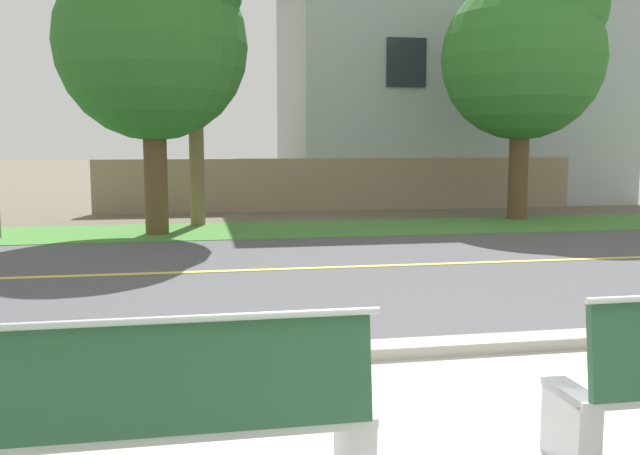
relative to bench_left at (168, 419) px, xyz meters
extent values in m
plane|color=#665B4C|center=(1.56, 7.82, -0.46)|extent=(140.00, 140.00, 0.00)
cube|color=#ADA89E|center=(1.56, 2.17, -0.41)|extent=(44.00, 0.30, 0.11)
cube|color=#515156|center=(1.56, 6.32, -0.46)|extent=(52.00, 8.00, 0.01)
cube|color=#E0CC4C|center=(1.56, 6.32, -0.46)|extent=(48.00, 0.14, 0.01)
cube|color=#478438|center=(1.56, 10.87, -0.46)|extent=(48.00, 2.80, 0.02)
cube|color=silver|center=(0.94, 0.07, -0.24)|extent=(0.14, 0.40, 0.45)
cube|color=silver|center=(0.00, 0.07, -0.04)|extent=(2.02, 0.44, 0.05)
cube|color=#285138|center=(0.00, -0.12, 0.25)|extent=(1.94, 0.12, 0.52)
cylinder|color=silver|center=(0.00, -0.13, 0.53)|extent=(2.02, 0.04, 0.04)
cube|color=silver|center=(2.17, 0.07, -0.24)|extent=(0.14, 0.40, 0.45)
cylinder|color=brown|center=(-0.60, 10.60, 0.69)|extent=(0.45, 0.45, 2.30)
sphere|color=#2D6B28|center=(-0.60, 10.60, 3.22)|extent=(3.69, 3.69, 3.69)
cylinder|color=brown|center=(7.70, 11.87, 0.71)|extent=(0.46, 0.46, 2.34)
sphere|color=#33752D|center=(7.70, 11.87, 3.29)|extent=(3.75, 3.75, 3.75)
sphere|color=#33752D|center=(8.17, 11.59, 4.41)|extent=(2.63, 2.63, 2.63)
cylinder|color=brown|center=(0.21, 11.95, 3.26)|extent=(0.32, 0.32, 7.44)
cube|color=gray|center=(4.09, 14.79, 0.24)|extent=(13.00, 0.36, 1.40)
cube|color=#A3ADB2|center=(8.04, 17.99, 3.13)|extent=(9.90, 6.40, 7.19)
cube|color=#232833|center=(5.81, 14.76, 3.49)|extent=(1.10, 0.06, 1.30)
cube|color=#232833|center=(10.26, 14.76, 3.49)|extent=(1.10, 0.06, 1.30)
camera|label=1|loc=(0.15, -3.25, 1.32)|focal=38.44mm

